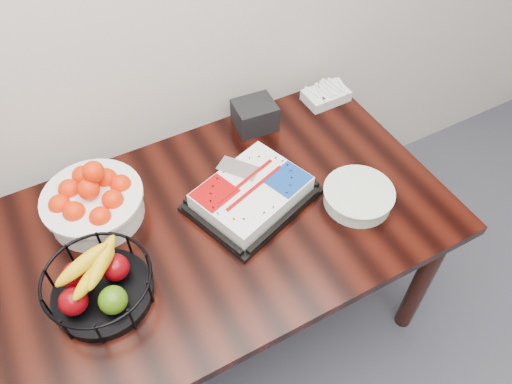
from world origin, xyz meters
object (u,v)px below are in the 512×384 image
tangerine_bowl (92,198)px  plate_stack (358,196)px  napkin_box (255,115)px  table (185,250)px  cake_tray (252,194)px  fruit_basket (99,284)px

tangerine_bowl → plate_stack: size_ratio=1.37×
tangerine_bowl → napkin_box: (0.67, 0.14, -0.04)m
plate_stack → napkin_box: napkin_box is taller
table → tangerine_bowl: size_ratio=5.47×
cake_tray → plate_stack: bearing=-29.1°
plate_stack → napkin_box: (-0.12, 0.51, 0.03)m
tangerine_bowl → table: bearing=-45.2°
table → plate_stack: 0.62m
cake_tray → tangerine_bowl: size_ratio=1.45×
fruit_basket → napkin_box: (0.75, 0.44, -0.01)m
fruit_basket → plate_stack: size_ratio=1.31×
table → tangerine_bowl: bearing=134.8°
table → tangerine_bowl: 0.35m
tangerine_bowl → fruit_basket: bearing=-104.0°
tangerine_bowl → plate_stack: bearing=-24.9°
table → plate_stack: bearing=-15.0°
table → napkin_box: bearing=37.3°
table → napkin_box: size_ratio=11.77×
table → fruit_basket: bearing=-162.6°
table → fruit_basket: (-0.29, -0.09, 0.16)m
fruit_basket → plate_stack: bearing=-4.3°
tangerine_bowl → fruit_basket: tangerine_bowl is taller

